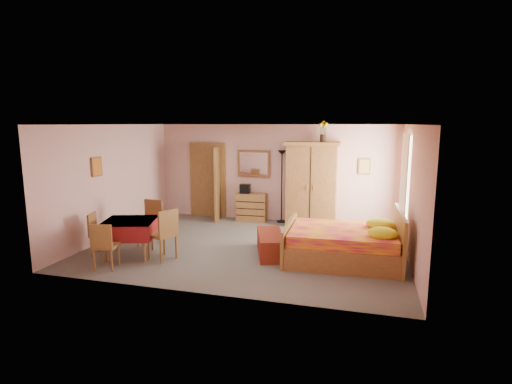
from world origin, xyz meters
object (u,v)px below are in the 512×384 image
(wall_mirror, at_px, (254,163))
(dining_table, at_px, (130,238))
(wardrobe, at_px, (312,184))
(chair_east, at_px, (162,234))
(bench, at_px, (270,244))
(floor_lamp, at_px, (282,187))
(chest_of_drawers, at_px, (252,207))
(sunflower_vase, at_px, (323,131))
(chair_west, at_px, (101,234))
(bed, at_px, (343,235))
(chair_north, at_px, (149,223))
(stereo, at_px, (245,189))
(chair_south, at_px, (106,245))

(wall_mirror, xyz_separation_m, dining_table, (-1.54, -3.66, -1.19))
(wardrobe, bearing_deg, chair_east, -127.63)
(bench, relative_size, dining_table, 1.30)
(floor_lamp, bearing_deg, chest_of_drawers, -174.23)
(wall_mirror, height_order, sunflower_vase, sunflower_vase)
(bench, bearing_deg, floor_lamp, 97.02)
(wall_mirror, distance_m, chair_west, 4.44)
(sunflower_vase, bearing_deg, chair_east, -128.04)
(bed, relative_size, chair_north, 2.25)
(floor_lamp, bearing_deg, bed, -56.65)
(chest_of_drawers, relative_size, wardrobe, 0.37)
(bed, height_order, chair_west, bed)
(stereo, bearing_deg, dining_table, -111.46)
(wall_mirror, bearing_deg, sunflower_vase, -4.70)
(chair_south, relative_size, chair_west, 1.02)
(chair_east, bearing_deg, chair_south, 159.30)
(chest_of_drawers, height_order, stereo, stereo)
(sunflower_vase, bearing_deg, chair_west, -138.98)
(chair_north, bearing_deg, wardrobe, -138.07)
(wardrobe, distance_m, bench, 2.72)
(bed, bearing_deg, chair_south, -160.49)
(dining_table, relative_size, chair_west, 1.17)
(sunflower_vase, relative_size, bed, 0.24)
(wall_mirror, distance_m, wardrobe, 1.71)
(chair_north, height_order, chair_west, chair_north)
(wall_mirror, xyz_separation_m, chair_south, (-1.56, -4.40, -1.12))
(stereo, relative_size, chair_north, 0.28)
(sunflower_vase, height_order, bench, sunflower_vase)
(chair_north, xyz_separation_m, chair_east, (0.73, -0.77, 0.02))
(dining_table, xyz_separation_m, chair_west, (-0.62, -0.05, 0.06))
(chest_of_drawers, relative_size, chair_east, 0.80)
(dining_table, xyz_separation_m, chair_east, (0.71, 0.01, 0.14))
(stereo, relative_size, chair_east, 0.27)
(sunflower_vase, bearing_deg, wardrobe, -163.29)
(stereo, xyz_separation_m, chair_south, (-1.38, -4.18, -0.45))
(bench, distance_m, chair_north, 2.71)
(chair_south, bearing_deg, wardrobe, 39.72)
(floor_lamp, distance_m, wardrobe, 0.84)
(floor_lamp, xyz_separation_m, chair_north, (-2.36, -2.76, -0.48))
(dining_table, bearing_deg, bed, 11.95)
(floor_lamp, xyz_separation_m, dining_table, (-2.34, -3.53, -0.60))
(chest_of_drawers, xyz_separation_m, chair_south, (-1.56, -4.19, 0.06))
(floor_lamp, height_order, dining_table, floor_lamp)
(sunflower_vase, bearing_deg, floor_lamp, 175.45)
(wall_mirror, bearing_deg, wardrobe, -8.21)
(chest_of_drawers, height_order, bench, chest_of_drawers)
(floor_lamp, height_order, bed, floor_lamp)
(chair_west, distance_m, chair_east, 1.34)
(bed, bearing_deg, chair_west, -170.76)
(wall_mirror, height_order, dining_table, wall_mirror)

